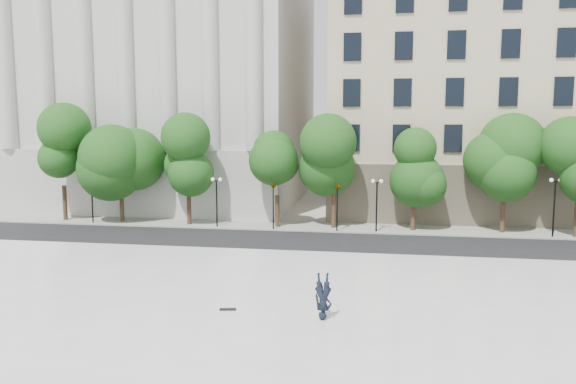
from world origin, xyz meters
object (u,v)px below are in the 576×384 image
(traffic_light_east, at_px, (337,184))
(traffic_light_west, at_px, (273,184))
(skateboard, at_px, (228,309))
(person_lying, at_px, (323,313))

(traffic_light_east, bearing_deg, traffic_light_west, 180.00)
(skateboard, bearing_deg, traffic_light_east, 69.24)
(traffic_light_west, distance_m, traffic_light_east, 4.95)
(traffic_light_west, xyz_separation_m, skateboard, (1.65, -19.68, -3.13))
(person_lying, relative_size, skateboard, 2.75)
(traffic_light_east, xyz_separation_m, person_lying, (0.86, -20.17, -3.04))
(traffic_light_west, relative_size, traffic_light_east, 0.97)
(traffic_light_east, bearing_deg, person_lying, -87.55)
(traffic_light_east, height_order, skateboard, traffic_light_east)
(traffic_light_west, bearing_deg, skateboard, -85.20)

